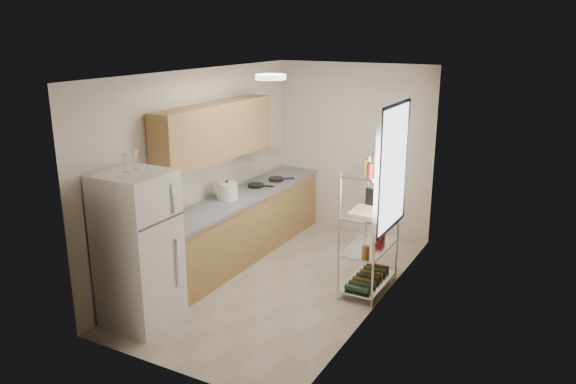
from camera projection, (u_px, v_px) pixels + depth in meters
name	position (u px, v px, depth m)	size (l,w,h in m)	color
room	(284.00, 182.00, 6.76)	(2.52, 4.42, 2.62)	#ADA28C
counter_run	(242.00, 225.00, 7.78)	(0.63, 3.51, 0.90)	#A87C47
upper_cabinets	(216.00, 132.00, 7.18)	(0.33, 2.20, 0.72)	#A87C47
range_hood	(253.00, 152.00, 7.95)	(0.50, 0.60, 0.12)	#B7BABC
window	(392.00, 168.00, 6.42)	(0.06, 1.00, 1.46)	white
bakers_rack	(371.00, 203.00, 6.60)	(0.45, 0.90, 1.73)	silver
ceiling_dome	(271.00, 77.00, 6.15)	(0.34, 0.34, 0.06)	white
refrigerator	(138.00, 249.00, 5.92)	(0.69, 0.69, 1.68)	silver
wine_glass_a	(125.00, 163.00, 5.67)	(0.07, 0.07, 0.19)	silver
wine_glass_b	(135.00, 160.00, 5.79)	(0.07, 0.07, 0.20)	silver
rice_cooker	(227.00, 191.00, 7.42)	(0.28, 0.28, 0.23)	white
frying_pan_large	(256.00, 185.00, 8.02)	(0.23, 0.23, 0.04)	black
frying_pan_small	(276.00, 179.00, 8.35)	(0.22, 0.22, 0.05)	black
cutting_board	(367.00, 211.00, 6.55)	(0.34, 0.44, 0.03)	tan
espresso_machine	(375.00, 196.00, 6.77)	(0.14, 0.22, 0.25)	black
storage_bag	(380.00, 231.00, 7.01)	(0.11, 0.15, 0.17)	maroon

